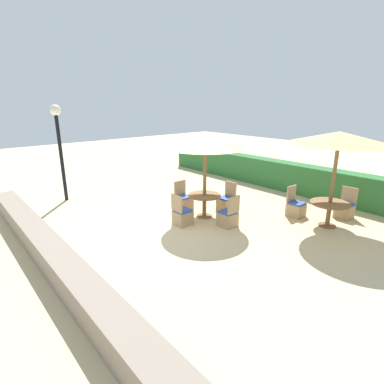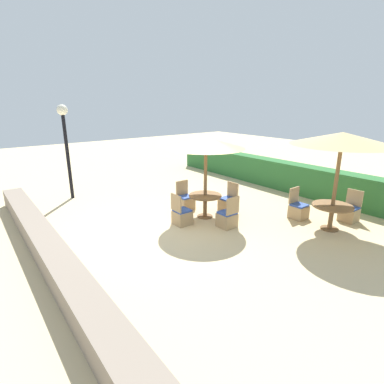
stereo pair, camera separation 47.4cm
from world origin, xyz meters
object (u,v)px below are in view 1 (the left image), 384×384
at_px(patio_chair_center_west, 184,201).
at_px(patio_chair_center_east, 228,217).
at_px(round_table_back_right, 329,208).
at_px(patio_chair_center_north, 226,203).
at_px(patio_chair_back_right_west, 296,208).
at_px(patio_chair_back_right_north, 345,209).
at_px(lamp_post, 58,134).
at_px(round_table_center, 204,200).
at_px(parasol_center, 205,143).
at_px(patio_chair_center_south, 182,216).
at_px(parasol_back_right, 339,138).

distance_m(patio_chair_center_west, patio_chair_center_east, 1.92).
bearing_deg(round_table_back_right, patio_chair_center_north, -156.20).
bearing_deg(patio_chair_back_right_west, patio_chair_back_right_north, 133.28).
xyz_separation_m(patio_chair_center_east, round_table_back_right, (1.86, 2.15, 0.30)).
bearing_deg(lamp_post, round_table_back_right, 33.32).
xyz_separation_m(patio_chair_back_right_west, patio_chair_back_right_north, (1.06, 1.00, 0.00)).
bearing_deg(round_table_center, lamp_post, -149.30).
height_order(parasol_center, round_table_center, parasol_center).
distance_m(parasol_center, round_table_back_right, 3.95).
bearing_deg(round_table_center, patio_chair_back_right_west, 50.25).
bearing_deg(patio_chair_back_right_west, patio_chair_center_east, -20.82).
bearing_deg(patio_chair_back_right_west, patio_chair_center_south, -29.88).
bearing_deg(parasol_center, patio_chair_center_south, -87.67).
height_order(patio_chair_center_east, patio_chair_back_right_north, same).
distance_m(round_table_center, patio_chair_back_right_west, 2.84).
relative_size(patio_chair_center_north, patio_chair_back_right_west, 1.00).
bearing_deg(parasol_back_right, round_table_back_right, 0.00).
bearing_deg(patio_chair_center_north, parasol_back_right, -156.20).
distance_m(round_table_center, patio_chair_center_east, 1.02).
relative_size(patio_chair_center_south, patio_chair_center_west, 1.00).
distance_m(patio_chair_center_east, patio_chair_back_right_north, 3.69).
xyz_separation_m(patio_chair_center_north, patio_chair_center_west, (-1.00, -0.97, 0.00)).
bearing_deg(patio_chair_center_west, round_table_back_right, 120.14).
relative_size(round_table_center, round_table_back_right, 0.93).
bearing_deg(patio_chair_center_west, round_table_center, 92.89).
xyz_separation_m(patio_chair_center_south, parasol_back_right, (2.80, 3.06, 2.23)).
bearing_deg(parasol_center, lamp_post, -149.30).
bearing_deg(parasol_back_right, round_table_center, -142.88).
relative_size(patio_chair_center_east, parasol_back_right, 0.35).
bearing_deg(patio_chair_back_right_north, patio_chair_center_south, 55.24).
xyz_separation_m(patio_chair_center_west, patio_chair_center_east, (1.92, 0.05, 0.00)).
xyz_separation_m(patio_chair_center_south, round_table_back_right, (2.80, 3.06, 0.30)).
bearing_deg(patio_chair_center_east, round_table_back_right, -40.85).
height_order(patio_chair_center_west, patio_chair_center_east, same).
relative_size(round_table_back_right, patio_chair_back_right_north, 1.15).
relative_size(patio_chair_center_north, parasol_back_right, 0.35).
height_order(round_table_back_right, patio_chair_back_right_north, patio_chair_back_right_north).
relative_size(lamp_post, patio_chair_center_north, 3.57).
bearing_deg(parasol_back_right, parasol_center, -142.88).
xyz_separation_m(patio_chair_center_east, patio_chair_back_right_west, (0.83, 2.17, 0.00)).
bearing_deg(round_table_center, parasol_back_right, 37.12).
distance_m(patio_chair_center_south, patio_chair_back_right_west, 3.55).
distance_m(parasol_center, round_table_center, 1.72).
height_order(patio_chair_center_north, parasol_back_right, parasol_back_right).
bearing_deg(patio_chair_center_east, round_table_center, 89.91).
height_order(parasol_center, patio_chair_center_north, parasol_center).
distance_m(patio_chair_back_right_west, patio_chair_back_right_north, 1.46).
relative_size(round_table_center, patio_chair_back_right_west, 1.07).
bearing_deg(parasol_back_right, patio_chair_center_south, -132.52).
height_order(patio_chair_center_north, patio_chair_center_east, same).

